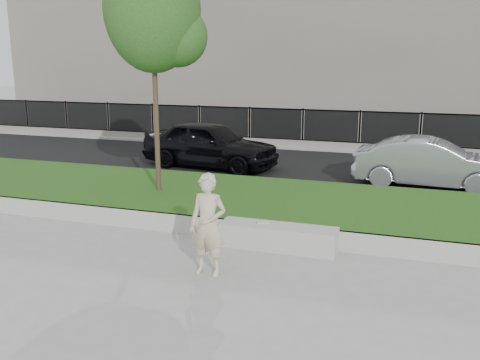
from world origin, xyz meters
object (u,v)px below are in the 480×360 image
(car_dark, at_px, (210,144))
(car_silver, at_px, (431,163))
(book, at_px, (262,222))
(man, at_px, (208,225))
(young_tree, at_px, (157,14))
(stone_bench, at_px, (278,237))

(car_dark, xyz_separation_m, car_silver, (6.80, -0.61, -0.09))
(book, height_order, car_dark, car_dark)
(man, bearing_deg, young_tree, 128.89)
(book, bearing_deg, young_tree, 123.51)
(book, xyz_separation_m, car_dark, (-3.69, 6.51, 0.33))
(book, distance_m, young_tree, 5.50)
(car_dark, height_order, car_silver, car_dark)
(car_dark, relative_size, car_silver, 1.09)
(man, relative_size, car_silver, 0.42)
(man, bearing_deg, book, 76.42)
(man, relative_size, young_tree, 0.30)
(book, xyz_separation_m, car_silver, (3.12, 5.90, 0.25))
(stone_bench, distance_m, car_dark, 7.73)
(man, height_order, car_dark, man)
(man, height_order, young_tree, young_tree)
(stone_bench, distance_m, young_tree, 5.90)
(man, bearing_deg, stone_bench, 65.10)
(man, bearing_deg, car_silver, 66.88)
(man, relative_size, car_dark, 0.39)
(book, bearing_deg, stone_bench, -37.09)
(man, distance_m, car_silver, 8.35)
(stone_bench, xyz_separation_m, book, (-0.34, 0.08, 0.24))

